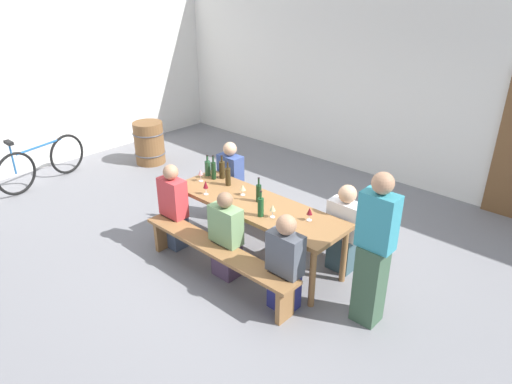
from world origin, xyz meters
The scene contains 25 objects.
ground_plane centered at (0.00, 0.00, 0.00)m, with size 24.00×24.00×0.00m, color slate.
back_wall centered at (0.00, 3.42, 1.60)m, with size 14.00×0.20×3.20m, color silver.
side_wall centered at (-4.94, 0.00, 1.60)m, with size 0.20×7.24×3.20m, color silver.
tasting_table centered at (0.00, 0.00, 0.67)m, with size 2.31×0.72×0.75m.
bench_near centered at (0.00, -0.66, 0.36)m, with size 2.21×0.30×0.45m.
bench_far centered at (0.00, 0.66, 0.36)m, with size 2.21×0.30×0.45m.
wine_bottle_0 centered at (-1.05, 0.18, 0.86)m, with size 0.08×0.08×0.29m.
wine_bottle_1 centered at (-0.90, 0.15, 0.88)m, with size 0.06×0.06×0.34m.
wine_bottle_2 centered at (0.25, -0.20, 0.87)m, with size 0.07×0.07×0.31m.
wine_bottle_3 centered at (-0.01, 0.06, 0.87)m, with size 0.07×0.07×0.31m.
wine_bottle_4 centered at (-0.62, 0.14, 0.87)m, with size 0.07×0.07×0.32m.
wine_bottle_5 centered at (-0.84, 0.25, 0.87)m, with size 0.08×0.08×0.32m.
wine_glass_0 centered at (-0.98, -0.01, 0.87)m, with size 0.06×0.06×0.16m.
wine_glass_1 centered at (0.37, -0.13, 0.86)m, with size 0.07×0.07×0.16m.
wine_glass_2 centered at (-0.28, 0.06, 0.85)m, with size 0.08×0.08×0.14m.
wine_glass_3 centered at (0.72, 0.09, 0.86)m, with size 0.07×0.07×0.16m.
wine_glass_4 centered at (-0.63, -0.24, 0.88)m, with size 0.06×0.06×0.18m.
seated_guest_near_0 centered at (-0.94, -0.51, 0.54)m, with size 0.36×0.24×1.14m.
seated_guest_near_1 centered at (0.01, -0.51, 0.50)m, with size 0.39×0.24×1.08m.
seated_guest_near_2 centered at (0.87, -0.51, 0.53)m, with size 0.37×0.24×1.11m.
seated_guest_far_0 centered at (-0.95, 0.51, 0.55)m, with size 0.35×0.24×1.16m.
seated_guest_far_1 centered at (0.93, 0.51, 0.52)m, with size 0.40×0.24×1.10m.
standing_host centered at (1.62, -0.09, 0.81)m, with size 0.35×0.24×1.65m.
wine_barrel centered at (-3.61, 1.01, 0.39)m, with size 0.58×0.58×0.78m.
parked_bicycle_0 centered at (-4.15, -0.76, 0.37)m, with size 0.44×1.67×0.90m.
Camera 1 is at (3.31, -3.61, 3.24)m, focal length 32.32 mm.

